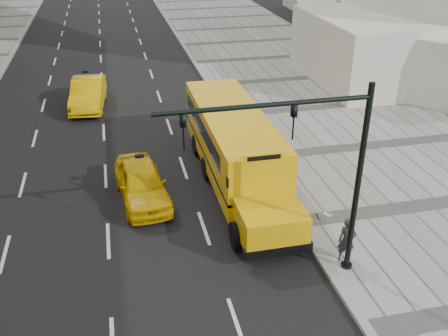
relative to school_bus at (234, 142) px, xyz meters
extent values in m
plane|color=black|center=(-4.50, 1.53, -1.76)|extent=(140.00, 140.00, 0.00)
cube|color=gray|center=(7.50, 1.53, -1.69)|extent=(12.00, 140.00, 0.15)
cube|color=gray|center=(1.50, 1.53, -1.69)|extent=(0.30, 140.00, 0.15)
cube|color=silver|center=(12.50, 11.53, 0.44)|extent=(8.00, 10.00, 4.40)
cube|color=#E3A908|center=(0.00, 0.31, 0.01)|extent=(2.50, 9.00, 2.45)
cube|color=#E3A908|center=(0.00, -5.19, -0.66)|extent=(2.20, 2.00, 1.10)
cube|color=black|center=(0.00, -6.07, -1.21)|extent=(2.38, 0.25, 0.35)
cube|color=black|center=(0.00, 0.31, -0.51)|extent=(2.52, 9.00, 0.12)
cube|color=black|center=(0.00, -4.13, 0.49)|extent=(2.05, 0.10, 0.90)
cube|color=black|center=(0.00, 0.81, 0.49)|extent=(2.52, 7.50, 0.70)
cube|color=#E3A908|center=(0.00, -4.14, 1.29)|extent=(1.40, 0.12, 0.28)
ellipsoid|color=silver|center=(1.52, -6.59, 0.14)|extent=(0.32, 0.32, 0.14)
cylinder|color=black|center=(1.28, -6.37, -0.06)|extent=(0.36, 0.47, 0.58)
cylinder|color=black|center=(-1.13, -4.89, -1.26)|extent=(0.30, 1.00, 1.00)
cylinder|color=black|center=(1.13, -4.89, -1.26)|extent=(0.30, 1.00, 1.00)
cylinder|color=black|center=(-1.13, 0.31, -1.26)|extent=(0.30, 1.00, 1.00)
cylinder|color=black|center=(1.13, 0.31, -1.26)|extent=(0.30, 1.00, 1.00)
cylinder|color=black|center=(-1.13, 2.81, -1.26)|extent=(0.30, 1.00, 1.00)
cylinder|color=black|center=(1.13, 2.81, -1.26)|extent=(0.30, 1.00, 1.00)
imported|color=#DEAC01|center=(-4.04, -0.88, -1.00)|extent=(2.25, 4.65, 1.53)
imported|color=#DEAC01|center=(-6.26, 10.67, -0.93)|extent=(2.18, 5.20, 1.67)
imported|color=#2D2F35|center=(2.19, -6.56, -0.83)|extent=(0.66, 0.53, 1.57)
cylinder|color=black|center=(2.10, -6.90, 1.44)|extent=(0.18, 0.18, 6.40)
cylinder|color=black|center=(2.10, -6.90, -1.64)|extent=(0.36, 0.36, 0.25)
cylinder|color=black|center=(-0.90, -6.90, 4.24)|extent=(6.00, 0.14, 0.14)
imported|color=black|center=(-0.10, -6.90, 3.69)|extent=(0.16, 0.20, 1.00)
imported|color=black|center=(-3.10, -6.90, 3.69)|extent=(0.16, 0.20, 1.00)
camera|label=1|loc=(-4.73, -18.68, 8.82)|focal=40.00mm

